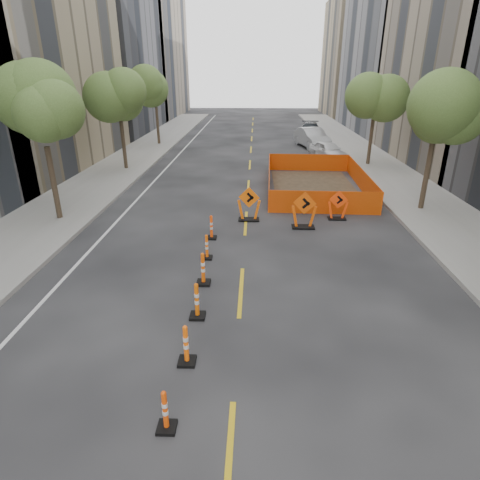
{
  "coord_description": "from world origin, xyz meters",
  "views": [
    {
      "loc": [
        0.38,
        -6.74,
        6.25
      ],
      "look_at": [
        -0.08,
        5.42,
        1.1
      ],
      "focal_mm": 30.0,
      "sensor_mm": 36.0,
      "label": 1
    }
  ],
  "objects_px": {
    "channelizer_5": "(203,269)",
    "channelizer_6": "(207,247)",
    "parked_car_mid": "(312,138)",
    "chevron_sign_right": "(338,205)",
    "channelizer_7": "(211,227)",
    "channelizer_4": "(197,300)",
    "parked_car_near": "(328,150)",
    "channelizer_2": "(165,411)",
    "parked_car_far": "(310,130)",
    "channelizer_3": "(186,345)",
    "chevron_sign_center": "(304,210)",
    "chevron_sign_left": "(249,204)"
  },
  "relations": [
    {
      "from": "channelizer_5",
      "to": "chevron_sign_center",
      "type": "distance_m",
      "value": 6.28
    },
    {
      "from": "channelizer_2",
      "to": "chevron_sign_center",
      "type": "xyz_separation_m",
      "value": [
        3.7,
        10.68,
        0.35
      ]
    },
    {
      "from": "channelizer_4",
      "to": "channelizer_6",
      "type": "xyz_separation_m",
      "value": [
        -0.16,
        3.74,
        -0.07
      ]
    },
    {
      "from": "channelizer_3",
      "to": "chevron_sign_left",
      "type": "distance_m",
      "value": 9.76
    },
    {
      "from": "channelizer_2",
      "to": "parked_car_far",
      "type": "relative_size",
      "value": 0.18
    },
    {
      "from": "channelizer_7",
      "to": "channelizer_3",
      "type": "bearing_deg",
      "value": -88.48
    },
    {
      "from": "parked_car_mid",
      "to": "chevron_sign_left",
      "type": "bearing_deg",
      "value": -119.0
    },
    {
      "from": "channelizer_6",
      "to": "parked_car_near",
      "type": "relative_size",
      "value": 0.24
    },
    {
      "from": "channelizer_7",
      "to": "chevron_sign_center",
      "type": "bearing_deg",
      "value": 19.33
    },
    {
      "from": "channelizer_7",
      "to": "chevron_sign_left",
      "type": "bearing_deg",
      "value": 56.4
    },
    {
      "from": "chevron_sign_right",
      "to": "parked_car_mid",
      "type": "height_order",
      "value": "parked_car_mid"
    },
    {
      "from": "channelizer_2",
      "to": "parked_car_near",
      "type": "distance_m",
      "value": 26.42
    },
    {
      "from": "channelizer_5",
      "to": "chevron_sign_center",
      "type": "height_order",
      "value": "chevron_sign_center"
    },
    {
      "from": "chevron_sign_center",
      "to": "parked_car_mid",
      "type": "distance_m",
      "value": 20.04
    },
    {
      "from": "channelizer_2",
      "to": "parked_car_mid",
      "type": "height_order",
      "value": "parked_car_mid"
    },
    {
      "from": "channelizer_6",
      "to": "parked_car_far",
      "type": "relative_size",
      "value": 0.19
    },
    {
      "from": "channelizer_4",
      "to": "parked_car_near",
      "type": "height_order",
      "value": "parked_car_near"
    },
    {
      "from": "channelizer_3",
      "to": "chevron_sign_center",
      "type": "distance_m",
      "value": 9.53
    },
    {
      "from": "channelizer_4",
      "to": "parked_car_near",
      "type": "xyz_separation_m",
      "value": [
        7.05,
        21.7,
        0.14
      ]
    },
    {
      "from": "chevron_sign_right",
      "to": "parked_car_far",
      "type": "bearing_deg",
      "value": 91.66
    },
    {
      "from": "chevron_sign_left",
      "to": "parked_car_far",
      "type": "height_order",
      "value": "chevron_sign_left"
    },
    {
      "from": "channelizer_3",
      "to": "channelizer_7",
      "type": "height_order",
      "value": "channelizer_3"
    },
    {
      "from": "channelizer_5",
      "to": "parked_car_mid",
      "type": "height_order",
      "value": "parked_car_mid"
    },
    {
      "from": "channelizer_2",
      "to": "channelizer_4",
      "type": "distance_m",
      "value": 3.74
    },
    {
      "from": "channelizer_5",
      "to": "parked_car_mid",
      "type": "xyz_separation_m",
      "value": [
        6.53,
        24.91,
        0.29
      ]
    },
    {
      "from": "channelizer_6",
      "to": "chevron_sign_right",
      "type": "bearing_deg",
      "value": 38.64
    },
    {
      "from": "channelizer_5",
      "to": "channelizer_7",
      "type": "distance_m",
      "value": 3.74
    },
    {
      "from": "channelizer_3",
      "to": "parked_car_far",
      "type": "bearing_deg",
      "value": 78.48
    },
    {
      "from": "parked_car_far",
      "to": "chevron_sign_left",
      "type": "bearing_deg",
      "value": -96.12
    },
    {
      "from": "channelizer_6",
      "to": "channelizer_2",
      "type": "bearing_deg",
      "value": -89.36
    },
    {
      "from": "parked_car_near",
      "to": "parked_car_mid",
      "type": "xyz_separation_m",
      "value": [
        -0.58,
        5.08,
        0.16
      ]
    },
    {
      "from": "parked_car_far",
      "to": "channelizer_3",
      "type": "bearing_deg",
      "value": -94.55
    },
    {
      "from": "chevron_sign_center",
      "to": "parked_car_far",
      "type": "xyz_separation_m",
      "value": [
        3.37,
        25.45,
        -0.08
      ]
    },
    {
      "from": "channelizer_5",
      "to": "chevron_sign_right",
      "type": "bearing_deg",
      "value": 49.33
    },
    {
      "from": "channelizer_3",
      "to": "channelizer_5",
      "type": "bearing_deg",
      "value": 91.09
    },
    {
      "from": "channelizer_3",
      "to": "chevron_sign_left",
      "type": "xyz_separation_m",
      "value": [
        1.26,
        9.67,
        0.27
      ]
    },
    {
      "from": "channelizer_2",
      "to": "chevron_sign_left",
      "type": "relative_size",
      "value": 0.59
    },
    {
      "from": "channelizer_4",
      "to": "chevron_sign_center",
      "type": "bearing_deg",
      "value": 62.41
    },
    {
      "from": "chevron_sign_center",
      "to": "parked_car_mid",
      "type": "xyz_separation_m",
      "value": [
        2.84,
        19.84,
        0.03
      ]
    },
    {
      "from": "channelizer_7",
      "to": "channelizer_2",
      "type": "bearing_deg",
      "value": -89.31
    },
    {
      "from": "parked_car_near",
      "to": "parked_car_far",
      "type": "xyz_separation_m",
      "value": [
        -0.06,
        10.7,
        0.06
      ]
    },
    {
      "from": "parked_car_mid",
      "to": "parked_car_far",
      "type": "distance_m",
      "value": 5.64
    },
    {
      "from": "parked_car_near",
      "to": "parked_car_mid",
      "type": "bearing_deg",
      "value": 76.96
    },
    {
      "from": "channelizer_3",
      "to": "parked_car_near",
      "type": "height_order",
      "value": "parked_car_near"
    },
    {
      "from": "channelizer_2",
      "to": "chevron_sign_left",
      "type": "xyz_separation_m",
      "value": [
        1.35,
        11.54,
        0.32
      ]
    },
    {
      "from": "channelizer_5",
      "to": "parked_car_mid",
      "type": "bearing_deg",
      "value": 75.31
    },
    {
      "from": "channelizer_5",
      "to": "channelizer_6",
      "type": "xyz_separation_m",
      "value": [
        -0.1,
        1.87,
        -0.08
      ]
    },
    {
      "from": "channelizer_5",
      "to": "chevron_sign_center",
      "type": "bearing_deg",
      "value": 53.98
    },
    {
      "from": "channelizer_7",
      "to": "parked_car_near",
      "type": "height_order",
      "value": "parked_car_near"
    },
    {
      "from": "channelizer_4",
      "to": "channelizer_6",
      "type": "relative_size",
      "value": 1.15
    }
  ]
}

